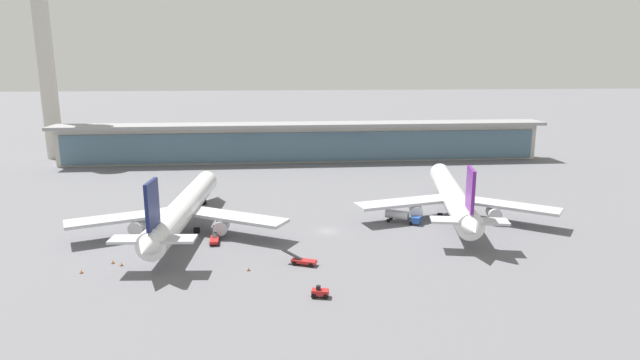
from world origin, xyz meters
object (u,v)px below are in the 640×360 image
service_truck_near_nose_red (320,292)px  service_truck_under_wing_red (303,261)px  service_truck_mid_apron_red (214,239)px  safety_cone_alpha (249,269)px  service_truck_by_tail_blue (401,216)px  safety_cone_delta (113,262)px  safety_cone_charlie (122,264)px  safety_cone_bravo (81,272)px  airliner_left_stand (183,209)px  control_tower (44,46)px  airliner_centre_stand (453,196)px

service_truck_near_nose_red → service_truck_under_wing_red: bearing=97.8°
service_truck_mid_apron_red → safety_cone_alpha: (8.03, -16.46, -0.49)m
service_truck_under_wing_red → service_truck_by_tail_blue: (25.53, 25.10, 0.90)m
service_truck_under_wing_red → service_truck_mid_apron_red: size_ratio=0.99×
service_truck_mid_apron_red → safety_cone_delta: service_truck_mid_apron_red is taller
safety_cone_charlie → safety_cone_bravo: bearing=-154.7°
service_truck_under_wing_red → safety_cone_alpha: service_truck_under_wing_red is taller
service_truck_by_tail_blue → safety_cone_delta: bearing=-161.4°
airliner_left_stand → control_tower: bearing=123.6°
airliner_centre_stand → safety_cone_alpha: (-49.89, -30.76, -5.09)m
control_tower → safety_cone_charlie: size_ratio=116.20×
safety_cone_delta → airliner_left_stand: bearing=60.8°
safety_cone_charlie → service_truck_mid_apron_red: bearing=35.6°
service_truck_under_wing_red → service_truck_mid_apron_red: (-18.41, 14.46, 0.00)m
service_truck_mid_apron_red → service_truck_by_tail_blue: service_truck_by_tail_blue is taller
service_truck_under_wing_red → airliner_left_stand: bearing=138.4°
control_tower → safety_cone_charlie: control_tower is taller
safety_cone_bravo → safety_cone_charlie: bearing=25.3°
airliner_left_stand → safety_cone_charlie: size_ratio=92.08×
airliner_centre_stand → safety_cone_delta: size_ratio=91.52×
service_truck_under_wing_red → safety_cone_delta: bearing=173.7°
service_truck_under_wing_red → safety_cone_charlie: service_truck_under_wing_red is taller
service_truck_by_tail_blue → control_tower: control_tower is taller
airliner_left_stand → safety_cone_bravo: bearing=-122.7°
safety_cone_alpha → safety_cone_bravo: bearing=177.0°
safety_cone_bravo → safety_cone_charlie: (6.46, 3.06, 0.00)m
safety_cone_charlie → service_truck_by_tail_blue: bearing=20.4°
airliner_centre_stand → service_truck_by_tail_blue: 14.92m
airliner_centre_stand → control_tower: control_tower is taller
service_truck_under_wing_red → safety_cone_delta: 37.14m
service_truck_mid_apron_red → safety_cone_bravo: 27.34m
service_truck_mid_apron_red → safety_cone_delta: bearing=-150.7°
safety_cone_alpha → safety_cone_charlie: size_ratio=1.00×
service_truck_under_wing_red → service_truck_mid_apron_red: same height
control_tower → service_truck_under_wing_red: bearing=-53.1°
airliner_left_stand → safety_cone_delta: bearing=-119.2°
service_truck_under_wing_red → control_tower: bearing=126.9°
service_truck_by_tail_blue → safety_cone_charlie: size_ratio=12.19×
service_truck_under_wing_red → control_tower: size_ratio=0.08×
safety_cone_charlie → airliner_left_stand: bearing=67.0°
airliner_left_stand → service_truck_by_tail_blue: (51.70, 1.85, -3.70)m
safety_cone_delta → safety_cone_charlie: bearing=-34.8°
airliner_left_stand → service_truck_under_wing_red: bearing=-41.6°
airliner_centre_stand → service_truck_near_nose_red: 57.50m
service_truck_near_nose_red → service_truck_by_tail_blue: 46.14m
service_truck_near_nose_red → service_truck_mid_apron_red: size_ratio=0.46×
control_tower → safety_cone_bravo: control_tower is taller
service_truck_under_wing_red → service_truck_by_tail_blue: bearing=44.5°
safety_cone_alpha → safety_cone_charlie: bearing=169.2°
airliner_left_stand → service_truck_mid_apron_red: size_ratio=9.38×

